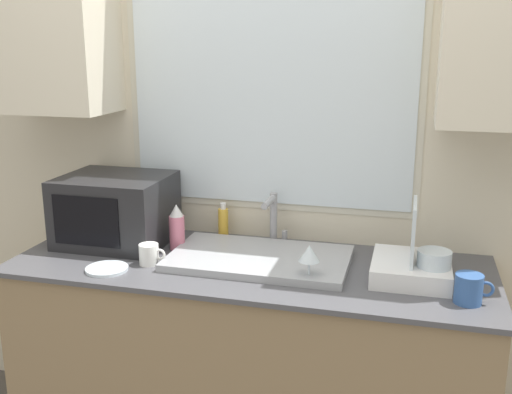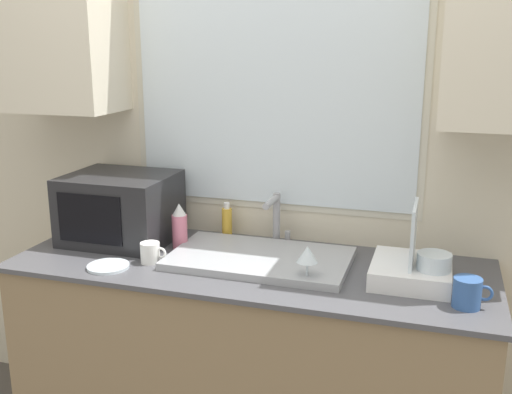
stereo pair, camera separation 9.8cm
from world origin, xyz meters
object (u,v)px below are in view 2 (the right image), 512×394
mug_near_sink (151,253)px  wine_glass (307,256)px  faucet (276,215)px  microwave (121,208)px  spray_bottle (180,227)px  dish_rack (414,268)px  soap_bottle (227,222)px

mug_near_sink → wine_glass: 0.64m
faucet → mug_near_sink: (-0.41, -0.35, -0.09)m
microwave → faucet: bearing=11.4°
faucet → mug_near_sink: 0.55m
spray_bottle → faucet: bearing=22.0°
dish_rack → faucet: bearing=158.1°
spray_bottle → wine_glass: bearing=-19.8°
faucet → microwave: bearing=-168.6°
spray_bottle → wine_glass: (0.60, -0.22, 0.01)m
dish_rack → mug_near_sink: size_ratio=2.90×
soap_bottle → wine_glass: bearing=-41.6°
mug_near_sink → dish_rack: bearing=6.5°
microwave → spray_bottle: (0.29, -0.02, -0.05)m
microwave → mug_near_sink: bearing=-40.7°
wine_glass → soap_bottle: bearing=138.4°
soap_bottle → mug_near_sink: (-0.18, -0.39, -0.03)m
microwave → wine_glass: bearing=-14.8°
faucet → spray_bottle: 0.41m
faucet → spray_bottle: size_ratio=1.15×
dish_rack → mug_near_sink: dish_rack is taller
soap_bottle → dish_rack: bearing=-18.4°
soap_bottle → mug_near_sink: 0.43m
faucet → wine_glass: 0.43m
spray_bottle → soap_bottle: 0.24m
wine_glass → spray_bottle: bearing=160.2°
mug_near_sink → soap_bottle: bearing=65.2°
dish_rack → microwave: bearing=175.4°
microwave → dish_rack: 1.26m
dish_rack → wine_glass: size_ratio=2.20×
dish_rack → spray_bottle: dish_rack is taller
dish_rack → soap_bottle: 0.86m
microwave → dish_rack: microwave is taller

